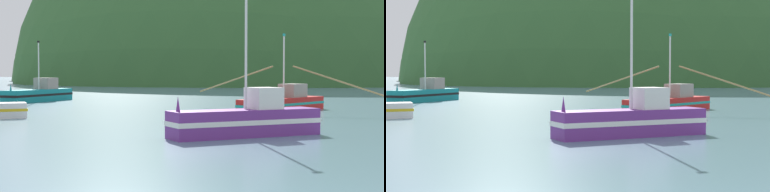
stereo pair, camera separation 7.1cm
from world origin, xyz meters
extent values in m
ellipsoid|color=#386633|center=(-0.20, 148.00, 0.00)|extent=(123.33, 98.67, 108.32)
ellipsoid|color=#47703D|center=(-4.29, 193.27, 0.00)|extent=(151.35, 121.08, 97.07)
cube|color=#6B2D84|center=(-0.30, 16.86, 0.65)|extent=(7.44, 5.25, 1.30)
cube|color=white|center=(-0.30, 16.86, 0.71)|extent=(7.52, 5.30, 0.23)
cone|color=#6B2D84|center=(-3.34, 15.10, 1.65)|extent=(0.27, 0.27, 0.70)
cube|color=silver|center=(0.61, 17.38, 1.82)|extent=(1.95, 1.96, 1.05)
cylinder|color=silver|center=(-0.26, 16.88, 4.16)|extent=(0.12, 0.12, 5.72)
cube|color=#147F84|center=(-21.37, 47.21, 0.63)|extent=(4.61, 9.70, 1.27)
cube|color=black|center=(-21.37, 47.21, 0.70)|extent=(4.65, 9.80, 0.23)
cone|color=#147F84|center=(-22.59, 43.01, 1.62)|extent=(0.25, 0.25, 0.70)
cube|color=gray|center=(-20.99, 48.49, 1.86)|extent=(2.26, 2.31, 1.18)
cylinder|color=silver|center=(-21.34, 47.30, 3.67)|extent=(0.12, 0.12, 4.79)
cube|color=black|center=(-21.34, 47.30, 6.18)|extent=(0.13, 0.35, 0.20)
cube|color=red|center=(2.73, 34.32, 0.53)|extent=(7.21, 8.87, 1.07)
cube|color=teal|center=(2.73, 34.32, 0.59)|extent=(7.28, 8.95, 0.19)
cone|color=red|center=(0.10, 30.75, 1.42)|extent=(0.28, 0.28, 0.70)
cube|color=gray|center=(3.61, 35.52, 1.60)|extent=(2.41, 2.54, 1.07)
cylinder|color=silver|center=(2.82, 34.44, 3.45)|extent=(0.12, 0.12, 4.76)
cube|color=teal|center=(2.82, 34.44, 5.95)|extent=(0.24, 0.31, 0.20)
cylinder|color=#997F4C|center=(6.47, 31.57, 2.44)|extent=(6.09, 4.52, 2.26)
cylinder|color=#997F4C|center=(-1.02, 37.08, 2.44)|extent=(6.09, 4.52, 2.26)
camera|label=1|loc=(-0.50, -10.86, 3.12)|focal=54.08mm
camera|label=2|loc=(-0.43, -10.85, 3.12)|focal=54.08mm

